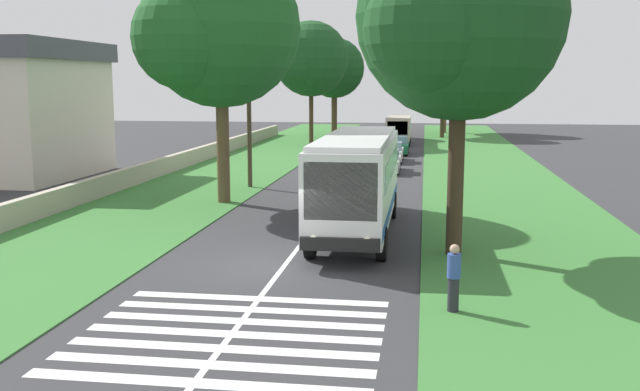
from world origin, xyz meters
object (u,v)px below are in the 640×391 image
(coach_bus, at_px, (358,177))
(trailing_car_0, at_px, (386,162))
(trailing_minibus_0, at_px, (399,128))
(roadside_tree_left_1, at_px, (333,70))
(utility_pole, at_px, (249,110))
(roadside_tree_right_2, at_px, (444,58))
(pedestrian, at_px, (454,277))
(trailing_car_2, at_px, (397,146))
(roadside_building, at_px, (23,109))
(roadside_tree_left_0, at_px, (310,61))
(roadside_tree_left_2, at_px, (216,31))
(trailing_car_1, at_px, (390,152))
(roadside_tree_right_1, at_px, (456,22))
(roadside_tree_right_0, at_px, (442,75))

(coach_bus, xyz_separation_m, trailing_car_0, (19.03, -0.03, -1.48))
(coach_bus, xyz_separation_m, trailing_minibus_0, (39.52, -0.08, -0.60))
(roadside_tree_left_1, distance_m, utility_pole, 37.21)
(roadside_tree_right_2, distance_m, pedestrian, 65.03)
(coach_bus, height_order, pedestrian, coach_bus)
(trailing_car_2, xyz_separation_m, roadside_building, (-17.22, 21.41, 3.42))
(coach_bus, height_order, trailing_car_2, coach_bus)
(roadside_tree_left_0, bearing_deg, roadside_tree_left_2, -178.47)
(roadside_tree_left_1, bearing_deg, trailing_car_1, -162.96)
(trailing_car_0, distance_m, roadside_tree_right_2, 37.69)
(coach_bus, relative_size, roadside_tree_right_1, 1.02)
(roadside_tree_left_0, height_order, roadside_tree_right_0, roadside_tree_left_0)
(roadside_tree_left_0, distance_m, roadside_tree_right_2, 21.18)
(roadside_tree_right_0, bearing_deg, trailing_car_1, 170.24)
(roadside_tree_right_0, height_order, roadside_tree_right_1, roadside_tree_right_1)
(roadside_tree_right_0, distance_m, roadside_building, 42.97)
(roadside_tree_right_0, xyz_separation_m, pedestrian, (-57.16, 0.78, -5.48))
(trailing_car_2, relative_size, roadside_tree_right_1, 0.39)
(trailing_car_0, height_order, trailing_car_1, same)
(trailing_minibus_0, xyz_separation_m, pedestrian, (-48.44, -3.13, -0.64))
(utility_pole, bearing_deg, roadside_tree_right_0, -16.33)
(roadside_building, bearing_deg, trailing_minibus_0, -39.11)
(roadside_tree_left_2, xyz_separation_m, roadside_tree_right_0, (42.12, -11.08, -1.55))
(roadside_tree_left_2, height_order, roadside_building, roadside_tree_left_2)
(trailing_car_0, relative_size, roadside_tree_left_2, 0.37)
(roadside_tree_right_0, distance_m, pedestrian, 57.43)
(trailing_car_2, bearing_deg, roadside_tree_left_2, 163.27)
(roadside_tree_right_0, bearing_deg, utility_pole, 163.67)
(trailing_minibus_0, height_order, roadside_tree_right_1, roadside_tree_right_1)
(roadside_tree_right_2, bearing_deg, roadside_tree_left_2, 166.99)
(roadside_tree_left_2, distance_m, roadside_tree_right_1, 13.65)
(trailing_car_0, height_order, roadside_tree_left_0, roadside_tree_left_0)
(roadside_tree_left_1, relative_size, pedestrian, 5.99)
(roadside_tree_right_2, bearing_deg, utility_pole, 165.85)
(trailing_car_2, distance_m, pedestrian, 39.70)
(utility_pole, bearing_deg, roadside_tree_left_2, 177.40)
(trailing_car_2, distance_m, trailing_minibus_0, 8.89)
(trailing_car_0, height_order, utility_pole, utility_pole)
(roadside_tree_right_2, bearing_deg, coach_bus, 175.52)
(pedestrian, bearing_deg, trailing_car_1, 5.34)
(roadside_tree_left_2, relative_size, roadside_tree_right_0, 1.22)
(trailing_car_0, xyz_separation_m, pedestrian, (-27.95, -3.18, 0.24))
(roadside_tree_left_1, distance_m, roadside_tree_left_2, 42.18)
(roadside_tree_right_1, bearing_deg, trailing_car_0, 8.61)
(trailing_car_0, distance_m, trailing_car_1, 6.12)
(pedestrian, bearing_deg, roadside_building, 47.40)
(trailing_car_0, height_order, trailing_minibus_0, trailing_minibus_0)
(trailing_minibus_0, height_order, utility_pole, utility_pole)
(coach_bus, bearing_deg, trailing_car_0, -0.09)
(trailing_minibus_0, relative_size, roadside_tree_left_2, 0.51)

